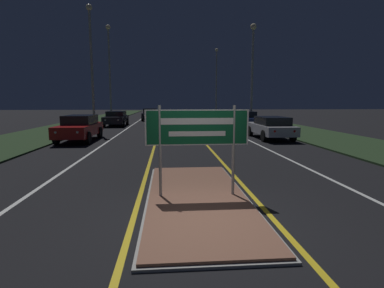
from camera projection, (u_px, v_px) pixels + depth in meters
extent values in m
plane|color=black|center=(204.00, 223.00, 5.81)|extent=(160.00, 160.00, 0.00)
cube|color=#999993|center=(197.00, 198.00, 7.23)|extent=(2.41, 6.19, 0.05)
cube|color=brown|center=(197.00, 197.00, 7.23)|extent=(2.29, 6.07, 0.10)
cube|color=#23381E|center=(61.00, 129.00, 24.77)|extent=(5.00, 100.00, 0.08)
cube|color=#23381E|center=(284.00, 128.00, 26.30)|extent=(5.00, 100.00, 0.08)
cube|color=gold|center=(161.00, 124.00, 30.36)|extent=(0.12, 70.00, 0.01)
cube|color=gold|center=(188.00, 124.00, 30.59)|extent=(0.12, 70.00, 0.01)
cube|color=silver|center=(133.00, 125.00, 30.14)|extent=(0.12, 70.00, 0.01)
cube|color=silver|center=(215.00, 124.00, 30.81)|extent=(0.12, 70.00, 0.01)
cube|color=silver|center=(102.00, 125.00, 29.90)|extent=(0.10, 70.00, 0.01)
cube|color=silver|center=(244.00, 124.00, 31.05)|extent=(0.10, 70.00, 0.01)
cylinder|color=#9E9E99|center=(160.00, 151.00, 7.00)|extent=(0.07, 0.07, 2.15)
cylinder|color=#9E9E99|center=(233.00, 150.00, 7.14)|extent=(0.07, 0.07, 2.15)
cube|color=#0F512D|center=(197.00, 127.00, 6.99)|extent=(2.43, 0.04, 0.83)
cube|color=white|center=(197.00, 127.00, 6.97)|extent=(2.43, 0.00, 0.83)
cube|color=#0F512D|center=(197.00, 127.00, 6.96)|extent=(2.35, 0.01, 0.78)
cube|color=white|center=(197.00, 121.00, 6.94)|extent=(1.70, 0.01, 0.15)
cube|color=white|center=(197.00, 134.00, 6.98)|extent=(1.33, 0.01, 0.12)
cylinder|color=#9E9E99|center=(92.00, 73.00, 21.99)|extent=(0.18, 0.18, 8.86)
sphere|color=beige|center=(89.00, 7.00, 21.35)|extent=(0.45, 0.45, 0.45)
cylinder|color=#9E9E99|center=(110.00, 77.00, 30.18)|extent=(0.18, 0.18, 9.45)
sphere|color=beige|center=(108.00, 27.00, 29.49)|extent=(0.47, 0.47, 0.47)
cylinder|color=#9E9E99|center=(252.00, 80.00, 25.51)|extent=(0.18, 0.18, 8.35)
sphere|color=beige|center=(253.00, 27.00, 24.90)|extent=(0.51, 0.51, 0.51)
cylinder|color=#9E9E99|center=(216.00, 85.00, 42.66)|extent=(0.18, 0.18, 9.34)
sphere|color=beige|center=(217.00, 50.00, 41.98)|extent=(0.45, 0.45, 0.45)
cube|color=#B7B7BC|center=(270.00, 129.00, 18.82)|extent=(1.81, 4.69, 0.56)
cube|color=black|center=(272.00, 121.00, 18.47)|extent=(1.59, 2.44, 0.49)
sphere|color=red|center=(275.00, 131.00, 16.47)|extent=(0.14, 0.14, 0.14)
sphere|color=red|center=(294.00, 131.00, 16.56)|extent=(0.14, 0.14, 0.14)
cylinder|color=black|center=(250.00, 131.00, 20.23)|extent=(0.22, 0.69, 0.69)
cylinder|color=black|center=(275.00, 131.00, 20.37)|extent=(0.22, 0.69, 0.69)
cylinder|color=black|center=(264.00, 136.00, 17.36)|extent=(0.22, 0.69, 0.69)
cylinder|color=black|center=(293.00, 136.00, 17.50)|extent=(0.22, 0.69, 0.69)
cube|color=navy|center=(243.00, 121.00, 26.04)|extent=(1.85, 4.65, 0.64)
cube|color=black|center=(244.00, 114.00, 25.68)|extent=(1.63, 2.42, 0.50)
sphere|color=red|center=(243.00, 122.00, 23.71)|extent=(0.14, 0.14, 0.14)
sphere|color=red|center=(257.00, 121.00, 23.80)|extent=(0.14, 0.14, 0.14)
cylinder|color=black|center=(229.00, 123.00, 27.44)|extent=(0.22, 0.69, 0.69)
cylinder|color=black|center=(248.00, 123.00, 27.58)|extent=(0.22, 0.69, 0.69)
cylinder|color=black|center=(236.00, 126.00, 24.59)|extent=(0.22, 0.69, 0.69)
cylinder|color=black|center=(258.00, 126.00, 24.73)|extent=(0.22, 0.69, 0.69)
cube|color=maroon|center=(79.00, 130.00, 17.67)|extent=(1.77, 4.63, 0.64)
cube|color=black|center=(80.00, 120.00, 17.86)|extent=(1.56, 2.41, 0.53)
sphere|color=white|center=(55.00, 132.00, 15.35)|extent=(0.14, 0.14, 0.14)
sphere|color=white|center=(77.00, 132.00, 15.44)|extent=(0.14, 0.14, 0.14)
cylinder|color=black|center=(56.00, 138.00, 16.23)|extent=(0.22, 0.71, 0.71)
cylinder|color=black|center=(88.00, 138.00, 16.36)|extent=(0.22, 0.71, 0.71)
cylinder|color=black|center=(73.00, 133.00, 19.06)|extent=(0.22, 0.71, 0.71)
cylinder|color=black|center=(100.00, 132.00, 19.19)|extent=(0.22, 0.71, 0.71)
cube|color=black|center=(116.00, 119.00, 28.54)|extent=(1.81, 4.50, 0.62)
cube|color=black|center=(116.00, 114.00, 28.73)|extent=(1.59, 2.34, 0.47)
sphere|color=white|center=(105.00, 120.00, 26.29)|extent=(0.14, 0.14, 0.14)
sphere|color=white|center=(118.00, 120.00, 26.38)|extent=(0.14, 0.14, 0.14)
cylinder|color=black|center=(104.00, 124.00, 27.14)|extent=(0.22, 0.63, 0.63)
cylinder|color=black|center=(123.00, 124.00, 27.28)|extent=(0.22, 0.63, 0.63)
cylinder|color=black|center=(110.00, 122.00, 29.90)|extent=(0.22, 0.63, 0.63)
cylinder|color=black|center=(127.00, 122.00, 30.04)|extent=(0.22, 0.63, 0.63)
cube|color=black|center=(150.00, 115.00, 37.01)|extent=(1.75, 4.58, 0.60)
cube|color=black|center=(150.00, 111.00, 37.20)|extent=(1.54, 2.38, 0.53)
sphere|color=white|center=(144.00, 115.00, 34.72)|extent=(0.14, 0.14, 0.14)
sphere|color=white|center=(154.00, 115.00, 34.80)|extent=(0.14, 0.14, 0.14)
cylinder|color=black|center=(142.00, 118.00, 35.59)|extent=(0.22, 0.67, 0.67)
cylinder|color=black|center=(157.00, 118.00, 35.72)|extent=(0.22, 0.67, 0.67)
cylinder|color=black|center=(144.00, 117.00, 38.39)|extent=(0.22, 0.67, 0.67)
cylinder|color=black|center=(157.00, 117.00, 38.52)|extent=(0.22, 0.67, 0.67)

